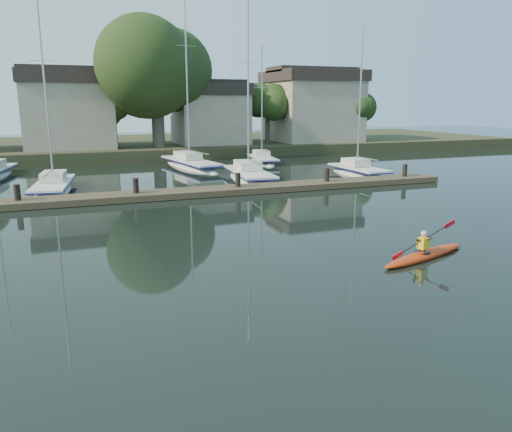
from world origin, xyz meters
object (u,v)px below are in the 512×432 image
object	(u,v)px
dock	(189,193)
sailboat_3	(249,183)
kayak	(425,253)
sailboat_1	(54,194)
sailboat_7	(262,164)
sailboat_6	(191,170)
sailboat_4	(358,178)

from	to	relation	value
dock	sailboat_3	bearing A→B (deg)	40.29
kayak	sailboat_1	xyz separation A→B (m)	(-12.36, 18.96, -0.35)
dock	sailboat_3	distance (m)	7.06
dock	sailboat_3	xyz separation A→B (m)	(5.37, 4.56, -0.41)
kayak	sailboat_7	distance (m)	28.63
kayak	sailboat_6	distance (m)	27.21
sailboat_1	sailboat_4	xyz separation A→B (m)	(21.18, -0.56, -0.01)
dock	kayak	bearing A→B (deg)	-71.02
dock	sailboat_1	size ratio (longest dim) A/B	2.56
dock	sailboat_6	world-z (taller)	sailboat_6
kayak	sailboat_1	distance (m)	22.64
sailboat_3	sailboat_4	xyz separation A→B (m)	(8.43, -0.64, 0.01)
dock	sailboat_7	distance (m)	16.94
dock	sailboat_4	world-z (taller)	sailboat_4
sailboat_6	dock	bearing A→B (deg)	-113.05
sailboat_7	sailboat_3	bearing A→B (deg)	-107.88
kayak	dock	xyz separation A→B (m)	(-4.98, 14.48, 0.03)
dock	sailboat_4	size ratio (longest dim) A/B	2.87
kayak	sailboat_6	bearing A→B (deg)	76.48
sailboat_6	sailboat_7	bearing A→B (deg)	-0.41
kayak	sailboat_7	world-z (taller)	sailboat_7
sailboat_1	sailboat_7	size ratio (longest dim) A/B	1.16
sailboat_1	dock	bearing A→B (deg)	-24.39
sailboat_4	kayak	bearing A→B (deg)	-116.75
dock	sailboat_3	size ratio (longest dim) A/B	2.46
sailboat_4	sailboat_7	world-z (taller)	sailboat_4
sailboat_1	sailboat_6	size ratio (longest dim) A/B	0.80
kayak	sailboat_3	xyz separation A→B (m)	(0.39, 19.04, -0.38)
sailboat_1	sailboat_4	world-z (taller)	sailboat_1
sailboat_3	dock	bearing A→B (deg)	-134.40
dock	sailboat_1	distance (m)	8.64
sailboat_3	sailboat_4	world-z (taller)	sailboat_3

